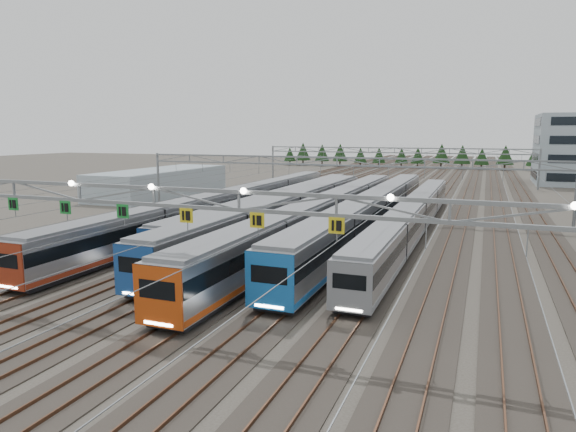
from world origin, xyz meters
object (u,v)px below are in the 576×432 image
(train_d, at_px, (324,215))
(gantry_far, at_px, (394,155))
(train_a, at_px, (231,204))
(train_e, at_px, (372,212))
(west_shed, at_px, (161,182))
(gantry_mid, at_px, (337,168))
(train_f, at_px, (413,217))
(gantry_near, at_px, (152,200))
(train_b, at_px, (281,202))
(train_c, at_px, (287,212))

(train_d, distance_m, gantry_far, 58.02)
(train_a, relative_size, train_e, 1.12)
(gantry_far, height_order, west_shed, gantry_far)
(gantry_mid, distance_m, west_shed, 37.91)
(train_f, relative_size, gantry_near, 0.97)
(train_e, bearing_deg, west_shed, 153.42)
(train_f, height_order, gantry_near, gantry_near)
(gantry_near, xyz_separation_m, gantry_mid, (0.05, 40.12, -0.70))
(train_b, height_order, gantry_mid, gantry_mid)
(train_f, height_order, west_shed, west_shed)
(west_shed, bearing_deg, train_b, -26.92)
(gantry_far, bearing_deg, train_e, -82.93)
(gantry_near, xyz_separation_m, gantry_far, (0.05, 85.12, -0.70))
(train_d, bearing_deg, train_c, 172.09)
(gantry_near, bearing_deg, train_b, 100.22)
(train_e, bearing_deg, train_f, -4.08)
(gantry_mid, bearing_deg, gantry_far, 90.00)
(train_a, relative_size, west_shed, 2.17)
(train_e, bearing_deg, train_a, 177.32)
(train_f, relative_size, gantry_far, 0.97)
(train_b, bearing_deg, train_f, -20.86)
(train_f, xyz_separation_m, gantry_near, (-11.30, -30.34, 5.04))
(train_b, relative_size, gantry_near, 1.02)
(train_f, bearing_deg, train_c, -169.82)
(train_a, distance_m, train_e, 18.02)
(train_b, bearing_deg, gantry_far, 81.98)
(train_a, distance_m, gantry_far, 54.95)
(train_c, relative_size, west_shed, 1.82)
(train_d, bearing_deg, gantry_mid, 99.95)
(train_a, height_order, train_e, train_e)
(train_b, xyz_separation_m, gantry_mid, (6.75, 2.92, 4.48))
(train_a, distance_m, train_c, 9.69)
(train_c, xyz_separation_m, train_d, (4.50, -0.63, 0.01))
(train_a, xyz_separation_m, west_shed, (-24.53, 20.44, 0.11))
(gantry_mid, xyz_separation_m, gantry_far, (0.00, 45.00, 0.00))
(train_d, xyz_separation_m, train_e, (4.50, 3.37, 0.04))
(train_c, distance_m, west_shed, 41.25)
(train_d, distance_m, train_e, 5.62)
(train_c, distance_m, train_e, 9.41)
(train_b, distance_m, train_d, 13.39)
(train_a, bearing_deg, gantry_far, 78.15)
(train_a, bearing_deg, train_f, -2.96)
(train_d, distance_m, train_f, 9.51)
(train_a, relative_size, gantry_mid, 1.15)
(train_f, bearing_deg, train_b, 159.14)
(gantry_mid, height_order, west_shed, gantry_mid)
(gantry_far, bearing_deg, west_shed, -137.16)
(train_d, distance_m, gantry_near, 27.80)
(train_c, distance_m, gantry_near, 28.41)
(train_d, height_order, gantry_mid, gantry_mid)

